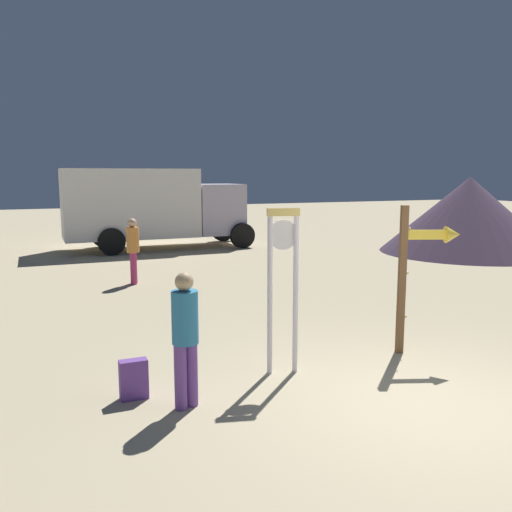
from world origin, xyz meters
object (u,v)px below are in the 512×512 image
object	(u,v)px
person_distant	(133,247)
box_truck_near	(150,205)
arrow_sign	(422,259)
backpack	(134,380)
standing_clock	(283,274)
person_near_clock	(185,333)
dome_tent	(468,215)

from	to	relation	value
person_distant	box_truck_near	world-z (taller)	box_truck_near
person_distant	box_truck_near	size ratio (longest dim) A/B	0.25
arrow_sign	backpack	size ratio (longest dim) A/B	4.61
standing_clock	person_distant	size ratio (longest dim) A/B	1.38
standing_clock	arrow_sign	distance (m)	2.24
arrow_sign	person_near_clock	size ratio (longest dim) A/B	1.40
person_near_clock	dome_tent	xyz separation A→B (m)	(12.17, 8.30, 0.40)
backpack	person_distant	size ratio (longest dim) A/B	0.30
backpack	person_distant	xyz separation A→B (m)	(1.21, 6.83, 0.66)
arrow_sign	backpack	xyz separation A→B (m)	(-4.25, -0.05, -1.18)
box_truck_near	standing_clock	bearing A→B (deg)	-94.00
arrow_sign	backpack	world-z (taller)	arrow_sign
arrow_sign	dome_tent	size ratio (longest dim) A/B	0.38
backpack	box_truck_near	world-z (taller)	box_truck_near
person_distant	dome_tent	bearing A→B (deg)	4.94
box_truck_near	arrow_sign	bearing A→B (deg)	-84.03
standing_clock	person_near_clock	xyz separation A→B (m)	(-1.49, -0.57, -0.47)
standing_clock	dome_tent	xyz separation A→B (m)	(10.68, 7.73, -0.07)
standing_clock	dome_tent	distance (m)	13.18
person_near_clock	box_truck_near	bearing A→B (deg)	79.91
backpack	box_truck_near	size ratio (longest dim) A/B	0.07
arrow_sign	dome_tent	world-z (taller)	dome_tent
person_distant	box_truck_near	xyz separation A→B (m)	(1.69, 6.10, 0.66)
backpack	dome_tent	xyz separation A→B (m)	(12.68, 7.82, 1.05)
person_near_clock	dome_tent	bearing A→B (deg)	34.30
standing_clock	box_truck_near	world-z (taller)	box_truck_near
backpack	box_truck_near	distance (m)	13.31
standing_clock	arrow_sign	bearing A→B (deg)	-1.14
standing_clock	person_distant	world-z (taller)	standing_clock
standing_clock	box_truck_near	size ratio (longest dim) A/B	0.34
person_near_clock	backpack	xyz separation A→B (m)	(-0.51, 0.48, -0.65)
arrow_sign	box_truck_near	world-z (taller)	box_truck_near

